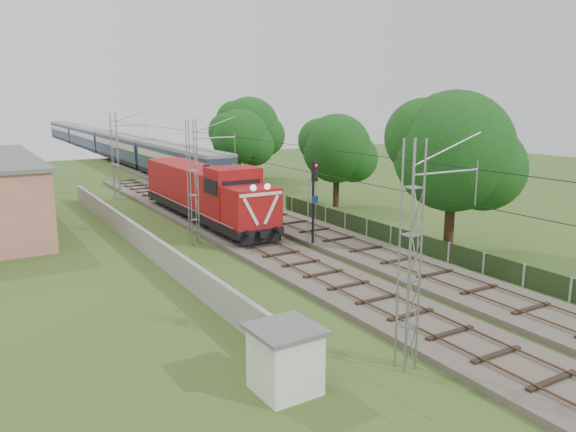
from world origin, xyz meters
TOP-DOWN VIEW (x-y plane):
  - ground at (0.00, 0.00)m, footprint 140.00×140.00m
  - track_main at (0.00, 7.00)m, footprint 4.20×70.00m
  - track_side at (5.00, 20.00)m, footprint 4.20×80.00m
  - catenary at (-2.95, 12.00)m, footprint 3.31×70.00m
  - boundary_wall at (-6.50, 12.00)m, footprint 0.25×40.00m
  - fence at (8.00, 3.00)m, footprint 0.12×32.00m
  - locomotive at (0.00, 17.45)m, footprint 3.23×18.47m
  - coach_rake at (5.00, 71.80)m, footprint 3.11×92.82m
  - signal_post at (3.11, 7.23)m, footprint 0.59×0.48m
  - relay_hut at (-7.40, -7.22)m, footprint 2.18×2.18m
  - tree_a at (9.73, 2.13)m, footprint 7.55×7.19m
  - tree_b at (12.39, 17.79)m, footprint 6.19×5.90m
  - tree_c at (10.28, 32.42)m, footprint 6.34×6.04m
  - tree_d at (14.09, 37.77)m, footprint 7.34×6.99m

SIDE VIEW (x-z plane):
  - ground at x=0.00m, z-range 0.00..0.00m
  - track_main at x=0.00m, z-range -0.04..0.41m
  - track_side at x=5.00m, z-range -0.04..0.41m
  - fence at x=8.00m, z-range 0.00..1.20m
  - boundary_wall at x=-6.50m, z-range 0.00..1.50m
  - relay_hut at x=-7.40m, z-range 0.01..2.20m
  - locomotive at x=0.00m, z-range 0.04..4.73m
  - coach_rake at x=5.00m, z-range 0.77..4.37m
  - signal_post at x=3.11m, z-range 1.03..6.56m
  - catenary at x=-2.95m, z-range 0.05..8.05m
  - tree_b at x=12.39m, z-range 0.99..9.02m
  - tree_c at x=10.28m, z-range 1.02..9.24m
  - tree_d at x=14.09m, z-range 1.18..10.70m
  - tree_a at x=9.73m, z-range 1.21..11.00m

